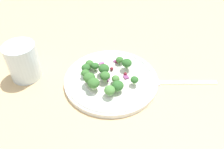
{
  "coord_description": "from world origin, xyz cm",
  "views": [
    {
      "loc": [
        30.42,
        -33.08,
        41.74
      ],
      "look_at": [
        0.34,
        -2.13,
        2.7
      ],
      "focal_mm": 36.85,
      "sensor_mm": 36.0,
      "label": 1
    }
  ],
  "objects": [
    {
      "name": "broccoli_floret_1",
      "position": [
        -2.1,
        -2.64,
        3.45
      ],
      "size": [
        2.82,
        2.82,
        2.86
      ],
      "color": "#ADD18E",
      "rests_on": "plate"
    },
    {
      "name": "onion_bit_1",
      "position": [
        -0.3,
        -3.34,
        1.43
      ],
      "size": [
        1.44,
        1.62,
        0.41
      ],
      "primitive_type": "cube",
      "rotation": [
        0.0,
        0.0,
        0.42
      ],
      "color": "#A35B93",
      "rests_on": "plate"
    },
    {
      "name": "broccoli_floret_4",
      "position": [
        0.74,
        3.02,
        3.62
      ],
      "size": [
        2.69,
        2.69,
        2.72
      ],
      "color": "#8EB77A",
      "rests_on": "plate"
    },
    {
      "name": "onion_bit_2",
      "position": [
        -5.72,
        -0.12,
        1.72
      ],
      "size": [
        1.26,
        1.51,
        0.4
      ],
      "primitive_type": "cube",
      "rotation": [
        0.0,
        0.0,
        1.2
      ],
      "color": "#A35B93",
      "rests_on": "plate"
    },
    {
      "name": "water_glass",
      "position": [
        -17.82,
        -16.14,
        4.85
      ],
      "size": [
        7.95,
        7.95,
        9.7
      ],
      "primitive_type": "cylinder",
      "color": "silver",
      "rests_on": "ground_plane"
    },
    {
      "name": "ground_plane",
      "position": [
        0.0,
        0.0,
        -1.0
      ],
      "size": [
        180.0,
        180.0,
        2.0
      ],
      "primitive_type": "cube",
      "color": "tan"
    },
    {
      "name": "broccoli_floret_12",
      "position": [
        -2.29,
        3.57,
        2.7
      ],
      "size": [
        2.07,
        2.07,
        2.1
      ],
      "color": "#8EB77A",
      "rests_on": "plate"
    },
    {
      "name": "cranberry_2",
      "position": [
        -0.56,
        -6.96,
        2.02
      ],
      "size": [
        1.0,
        1.0,
        1.0
      ],
      "primitive_type": "sphere",
      "color": "maroon",
      "rests_on": "plate"
    },
    {
      "name": "broccoli_floret_6",
      "position": [
        4.15,
        -6.83,
        3.18
      ],
      "size": [
        2.6,
        2.6,
        2.63
      ],
      "color": "#8EB77A",
      "rests_on": "plate"
    },
    {
      "name": "broccoli_floret_11",
      "position": [
        -6.72,
        -3.46,
        2.93
      ],
      "size": [
        2.25,
        2.25,
        2.28
      ],
      "color": "#9EC684",
      "rests_on": "plate"
    },
    {
      "name": "broccoli_floret_9",
      "position": [
        -4.97,
        -6.46,
        2.66
      ],
      "size": [
        2.17,
        2.17,
        2.2
      ],
      "color": "#8EB77A",
      "rests_on": "plate"
    },
    {
      "name": "onion_bit_3",
      "position": [
        -3.55,
        3.31,
        1.58
      ],
      "size": [
        1.18,
        0.94,
        0.52
      ],
      "primitive_type": "cube",
      "rotation": [
        0.0,
        0.0,
        1.66
      ],
      "color": "#934C84",
      "rests_on": "plate"
    },
    {
      "name": "fork",
      "position": [
        12.53,
        9.5,
        0.25
      ],
      "size": [
        14.57,
        14.28,
        0.5
      ],
      "color": "silver",
      "rests_on": "ground_plane"
    },
    {
      "name": "broccoli_floret_13",
      "position": [
        -6.22,
        -5.17,
        2.88
      ],
      "size": [
        2.34,
        2.34,
        2.37
      ],
      "color": "#ADD18E",
      "rests_on": "plate"
    },
    {
      "name": "cranberry_0",
      "position": [
        -1.85,
        0.1,
        2.0
      ],
      "size": [
        0.93,
        0.93,
        0.93
      ],
      "primitive_type": "sphere",
      "color": "maroon",
      "rests_on": "plate"
    },
    {
      "name": "broccoli_floret_3",
      "position": [
        -2.05,
        -7.61,
        3.62
      ],
      "size": [
        2.99,
        2.99,
        3.03
      ],
      "color": "#ADD18E",
      "rests_on": "plate"
    },
    {
      "name": "dressing_pool",
      "position": [
        0.34,
        -2.13,
        1.3
      ],
      "size": [
        14.04,
        14.04,
        0.2
      ],
      "primitive_type": "cylinder",
      "color": "white",
      "rests_on": "plate"
    },
    {
      "name": "plate",
      "position": [
        0.34,
        -2.13,
        0.86
      ],
      "size": [
        24.2,
        24.2,
        1.7
      ],
      "color": "white",
      "rests_on": "ground_plane"
    },
    {
      "name": "broccoli_floret_0",
      "position": [
        4.46,
        -4.39,
        3.15
      ],
      "size": [
        2.86,
        2.86,
        2.9
      ],
      "color": "#9EC684",
      "rests_on": "plate"
    },
    {
      "name": "broccoli_floret_10",
      "position": [
        0.43,
        -4.25,
        3.36
      ],
      "size": [
        2.59,
        2.59,
        2.62
      ],
      "color": "#ADD18E",
      "rests_on": "plate"
    },
    {
      "name": "broccoli_floret_8",
      "position": [
        5.96,
        0.5,
        3.12
      ],
      "size": [
        2.0,
        2.0,
        2.02
      ],
      "color": "#ADD18E",
      "rests_on": "plate"
    },
    {
      "name": "cranberry_1",
      "position": [
        2.05,
        1.06,
        1.85
      ],
      "size": [
        0.91,
        0.91,
        0.91
      ],
      "primitive_type": "sphere",
      "color": "maroon",
      "rests_on": "plate"
    },
    {
      "name": "onion_bit_0",
      "position": [
        2.75,
        0.56,
        1.61
      ],
      "size": [
        1.69,
        1.58,
        0.42
      ],
      "primitive_type": "cube",
      "rotation": [
        0.0,
        0.0,
        1.19
      ],
      "color": "#843D75",
      "rests_on": "plate"
    },
    {
      "name": "broccoli_floret_5",
      "position": [
        -5.03,
        -3.01,
        2.88
      ],
      "size": [
        2.1,
        2.1,
        2.13
      ],
      "color": "#9EC684",
      "rests_on": "plate"
    },
    {
      "name": "broccoli_floret_2",
      "position": [
        2.18,
        -2.73,
        2.8
      ],
      "size": [
        2.01,
        2.01,
        2.04
      ],
      "color": "#8EB77A",
      "rests_on": "plate"
    },
    {
      "name": "cranberry_3",
      "position": [
        -3.09,
        3.23,
        1.87
      ],
      "size": [
        0.81,
        0.81,
        0.81
      ],
      "primitive_type": "sphere",
      "color": "maroon",
      "rests_on": "plate"
    },
    {
      "name": "broccoli_floret_7",
      "position": [
        0.28,
        -8.11,
        3.55
      ],
      "size": [
        2.95,
        2.95,
        2.99
      ],
      "color": "#ADD18E",
      "rests_on": "plate"
    }
  ]
}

